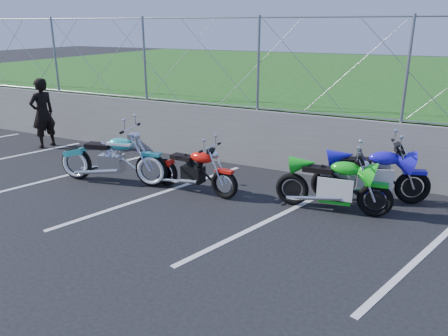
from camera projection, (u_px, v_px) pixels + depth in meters
The scene contains 10 objects.
ground at pixel (125, 213), 7.57m from camera, with size 90.00×90.00×0.00m, color black.
retaining_wall at pixel (217, 134), 10.34m from camera, with size 30.00×0.22×1.30m, color slate.
grass_field at pixel (324, 84), 18.84m from camera, with size 30.00×20.00×1.30m, color #1B5115.
chain_link_fence at pixel (217, 62), 9.82m from camera, with size 28.00×0.03×2.00m.
parking_lines at pixel (213, 205), 7.91m from camera, with size 18.29×4.31×0.01m.
cruiser_turquoise at pixel (114, 160), 8.88m from camera, with size 2.37×0.76×1.19m.
naked_orange at pixel (195, 172), 8.39m from camera, with size 1.94×0.66×0.96m.
sportbike_green at pixel (335, 186), 7.54m from camera, with size 2.02×0.72×1.05m.
sportbike_blue at pixel (372, 177), 7.93m from camera, with size 2.06×0.86×1.10m.
person_standing at pixel (43, 113), 11.37m from camera, with size 0.66×0.43×1.81m, color black.
Camera 1 is at (4.63, -5.45, 3.12)m, focal length 35.00 mm.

